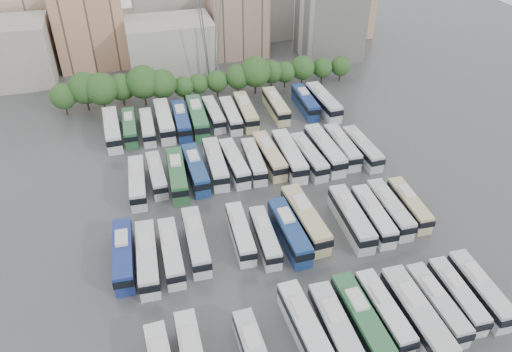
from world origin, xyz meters
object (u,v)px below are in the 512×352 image
object	(u,v)px
bus_r2_s11	(325,149)
bus_r3_s1	(130,127)
electricity_pylon	(208,0)
bus_r1_s0	(123,254)
bus_r1_s12	(390,208)
bus_r2_s13	(362,148)
bus_r2_s3	(177,174)
bus_r1_s8	(305,219)
bus_r0_s9	(384,311)
bus_r3_s6	(213,114)
bus_r1_s3	(196,241)
bus_r1_s13	(409,204)
apartment_tower	(331,5)
bus_r3_s2	(148,127)
bus_r3_s10	(276,106)
bus_r2_s12	(342,146)
bus_r3_s0	(112,129)
bus_r0_s7	(337,330)
bus_r1_s10	(351,218)
bus_r3_s8	(246,111)
bus_r1_s5	(241,233)
bus_r3_s4	(181,120)
bus_r2_s2	(157,174)
bus_r2_s9	(289,155)
bus_r1_s1	(147,258)
bus_r2_s10	(309,156)
bus_r0_s6	(305,327)
bus_r1_s11	(373,215)
bus_r2_s5	(216,163)
bus_r2_s4	(196,169)
bus_r0_s8	(361,319)
bus_r0_s13	(480,289)
bus_r3_s5	(197,117)
bus_r1_s2	(171,252)
bus_r2_s1	(137,182)
bus_r0_s11	(436,304)
bus_r3_s13	(323,102)
bus_r2_s8	(269,155)
bus_r2_s6	(234,162)
bus_r3_s7	(231,115)
bus_r0_s12	(457,295)
bus_r2_s7	(254,161)
bus_r1_s6	(265,237)

from	to	relation	value
bus_r2_s11	bus_r3_s1	world-z (taller)	bus_r2_s11
electricity_pylon	bus_r1_s0	xyz separation A→B (m)	(-23.28, -55.38, -16.80)
bus_r1_s12	bus_r2_s13	bearing A→B (deg)	79.65
bus_r2_s3	bus_r1_s8	bearing A→B (deg)	-42.02
bus_r0_s9	bus_r3_s6	size ratio (longest dim) A/B	1.00
bus_r1_s3	bus_r1_s13	world-z (taller)	bus_r1_s3
apartment_tower	bus_r1_s12	distance (m)	66.83
apartment_tower	bus_r3_s2	xyz separation A→B (m)	(-48.87, -28.74, -11.31)
bus_r2_s13	bus_r3_s10	bearing A→B (deg)	114.67
bus_r2_s12	bus_r3_s0	world-z (taller)	bus_r3_s0
bus_r0_s7	bus_r1_s8	size ratio (longest dim) A/B	0.94
bus_r1_s10	bus_r3_s8	xyz separation A→B (m)	(-6.66, 36.51, -0.03)
bus_r1_s5	bus_r2_s3	size ratio (longest dim) A/B	0.89
bus_r1_s13	bus_r3_s4	distance (m)	46.28
bus_r2_s2	bus_r2_s9	xyz separation A→B (m)	(22.99, -0.79, 0.35)
bus_r1_s1	bus_r2_s10	distance (m)	34.54
bus_r3_s2	bus_r2_s12	bearing A→B (deg)	-25.87
bus_r0_s6	bus_r3_s6	xyz separation A→B (m)	(0.11, 53.97, -0.11)
bus_r1_s11	bus_r3_s2	xyz separation A→B (m)	(-29.85, 35.99, -0.12)
bus_r1_s12	bus_r2_s5	size ratio (longest dim) A/B	0.95
bus_r1_s10	bus_r2_s4	world-z (taller)	bus_r1_s10
bus_r0_s8	bus_r0_s13	bearing A→B (deg)	0.73
electricity_pylon	bus_r2_s9	size ratio (longest dim) A/B	2.57
bus_r3_s6	bus_r1_s11	bearing A→B (deg)	-67.98
bus_r1_s12	bus_r3_s5	xyz separation A→B (m)	(-23.11, 35.88, 0.26)
bus_r1_s3	bus_r1_s11	distance (m)	26.39
bus_r2_s10	bus_r3_s2	distance (m)	31.95
bus_r1_s2	bus_r2_s1	xyz separation A→B (m)	(-3.18, 17.59, 0.05)
bus_r2_s2	bus_r3_s10	world-z (taller)	bus_r3_s10
bus_r0_s11	bus_r2_s11	distance (m)	35.98
bus_r1_s11	bus_r2_s1	distance (m)	37.64
bus_r0_s13	bus_r3_s4	world-z (taller)	bus_r3_s4
bus_r1_s5	bus_r3_s1	bearing A→B (deg)	112.85
bus_r0_s13	bus_r2_s5	size ratio (longest dim) A/B	0.92
apartment_tower	bus_r2_s4	bearing A→B (deg)	-132.83
bus_r2_s3	bus_r2_s10	bearing A→B (deg)	1.70
bus_r3_s8	bus_r2_s5	bearing A→B (deg)	-118.07
bus_r1_s0	bus_r3_s13	size ratio (longest dim) A/B	0.91
bus_r2_s8	bus_r3_s0	distance (m)	31.03
bus_r1_s8	bus_r3_s6	world-z (taller)	bus_r1_s8
bus_r2_s6	bus_r3_s7	world-z (taller)	bus_r2_s6
bus_r0_s12	bus_r2_s10	xyz separation A→B (m)	(-6.82, 34.37, 0.19)
bus_r0_s11	bus_r2_s7	xyz separation A→B (m)	(-13.16, 36.24, -0.02)
bus_r1_s6	bus_r1_s8	world-z (taller)	bus_r1_s8
bus_r1_s6	bus_r3_s7	world-z (taller)	bus_r3_s7
electricity_pylon	bus_r2_s10	distance (m)	43.49
bus_r1_s13	bus_r2_s7	world-z (taller)	bus_r2_s7
bus_r1_s1	bus_r1_s2	size ratio (longest dim) A/B	1.08
bus_r3_s6	bus_r3_s7	size ratio (longest dim) A/B	0.98
bus_r2_s9	bus_r2_s7	bearing A→B (deg)	178.22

